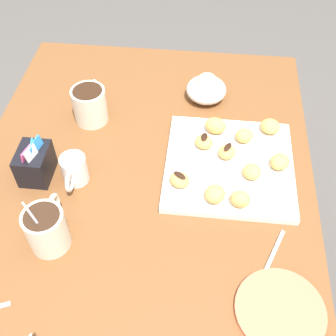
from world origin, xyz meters
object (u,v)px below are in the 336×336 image
Objects in this scene: coffee_mug_cream_left at (47,228)px; ice_cream_bowl at (206,88)px; sugar_caddy at (35,163)px; beignet_1 at (227,152)px; beignet_5 at (270,126)px; beignet_4 at (180,180)px; beignet_6 at (240,199)px; beignet_3 at (252,171)px; beignet_7 at (204,142)px; beignet_9 at (215,194)px; beignet_8 at (280,162)px; saucer_coral_left at (280,311)px; beignet_2 at (244,136)px; dining_table at (143,211)px; beignet_0 at (215,126)px; pastry_plate_square at (229,165)px; coffee_mug_cream_right at (90,104)px; cream_pitcher_white at (74,169)px.

coffee_mug_cream_left is 1.35× the size of ice_cream_bowl.
beignet_1 is at bearing -78.24° from sugar_caddy.
beignet_4 is at bearing 132.89° from beignet_5.
ice_cream_bowl is 2.48× the size of beignet_6.
sugar_caddy is at bearing 101.76° from beignet_1.
beignet_3 and beignet_4 have the same top height.
beignet_7 is at bearing -178.97° from ice_cream_bowl.
beignet_5 is at bearing -128.11° from ice_cream_bowl.
ice_cream_bowl is at bearing 5.67° from beignet_9.
sugar_caddy is at bearing 97.44° from beignet_8.
coffee_mug_cream_left is 3.35× the size of beignet_7.
beignet_2 reaches higher than saucer_coral_left.
dining_table is 0.30m from sugar_caddy.
dining_table is 19.80× the size of beignet_0.
beignet_0 reaches higher than beignet_9.
beignet_5 is 0.12m from beignet_8.
pastry_plate_square is at bearing 15.86° from saucer_coral_left.
beignet_5 is at bearing -70.74° from sugar_caddy.
coffee_mug_cream_right is at bearing 88.08° from beignet_5.
pastry_plate_square is 0.37m from saucer_coral_left.
sugar_caddy is 0.45m from beignet_0.
coffee_mug_cream_left is 3.30× the size of beignet_3.
dining_table is 0.31m from coffee_mug_cream_right.
beignet_2 is at bearing -71.75° from beignet_7.
ice_cream_bowl is 2.45× the size of beignet_3.
beignet_0 is at bearing 96.04° from beignet_5.
sugar_caddy is (0.18, 0.08, -0.01)m from coffee_mug_cream_left.
coffee_mug_cream_left is 0.39m from coffee_mug_cream_right.
dining_table is at bearing -86.85° from sugar_caddy.
coffee_mug_cream_right is 0.32m from ice_cream_bowl.
ice_cream_bowl reaches higher than beignet_4.
beignet_6 is 1.00× the size of beignet_7.
beignet_5 reaches higher than beignet_7.
beignet_6 is (-0.24, 0.08, -0.00)m from beignet_5.
beignet_3 is (0.32, 0.05, 0.03)m from saucer_coral_left.
beignet_9 is at bearing -178.38° from beignet_0.
beignet_5 is (0.16, -0.05, 0.00)m from beignet_3.
coffee_mug_cream_right is 0.33m from beignet_0.
beignet_9 is at bearing 169.33° from beignet_1.
cream_pitcher_white reaches higher than beignet_0.
beignet_1 is 0.14m from beignet_6.
beignet_7 is 0.16m from beignet_9.
beignet_8 is (-0.14, -0.49, -0.02)m from coffee_mug_cream_right.
beignet_3 is 0.08m from beignet_8.
coffee_mug_cream_right is 0.42m from beignet_9.
beignet_2 is 0.92× the size of beignet_5.
ice_cream_bowl is 2.48× the size of beignet_7.
beignet_8 is at bearing -104.21° from beignet_7.
beignet_0 is 1.10× the size of beignet_8.
beignet_5 is at bearing -47.11° from beignet_4.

